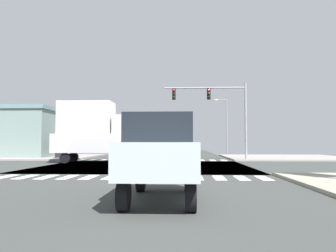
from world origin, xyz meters
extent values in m
cube|color=#373A38|center=(0.00, 0.00, -0.03)|extent=(14.00, 90.00, 0.05)
cube|color=#373A38|center=(0.00, 0.00, -0.03)|extent=(90.00, 12.00, 0.05)
cube|color=gray|center=(13.00, 12.00, 0.07)|extent=(12.00, 12.00, 0.14)
cube|color=gray|center=(-13.00, 12.00, 0.07)|extent=(12.00, 12.00, 0.14)
cube|color=white|center=(-5.75, -7.30, 0.00)|extent=(0.50, 2.00, 0.01)
cube|color=white|center=(-4.75, -7.30, 0.00)|extent=(0.50, 2.00, 0.01)
cube|color=white|center=(-3.75, -7.30, 0.00)|extent=(0.50, 2.00, 0.01)
cube|color=white|center=(-2.75, -7.30, 0.00)|extent=(0.50, 2.00, 0.01)
cube|color=white|center=(-1.75, -7.30, 0.00)|extent=(0.50, 2.00, 0.01)
cube|color=white|center=(-0.75, -7.30, 0.00)|extent=(0.50, 2.00, 0.01)
cube|color=white|center=(0.25, -7.30, 0.00)|extent=(0.50, 2.00, 0.01)
cube|color=white|center=(1.25, -7.30, 0.00)|extent=(0.50, 2.00, 0.01)
cube|color=white|center=(2.25, -7.30, 0.00)|extent=(0.50, 2.00, 0.01)
cube|color=white|center=(3.25, -7.30, 0.00)|extent=(0.50, 2.00, 0.01)
cube|color=white|center=(4.25, -7.30, 0.00)|extent=(0.50, 2.00, 0.01)
cube|color=white|center=(5.25, -7.30, 0.00)|extent=(0.50, 2.00, 0.01)
cube|color=white|center=(6.25, -7.30, 0.00)|extent=(0.50, 2.00, 0.01)
cube|color=white|center=(-6.75, 7.30, 0.00)|extent=(0.50, 2.00, 0.01)
cube|color=white|center=(-5.75, 7.30, 0.00)|extent=(0.50, 2.00, 0.01)
cube|color=white|center=(-4.75, 7.30, 0.00)|extent=(0.50, 2.00, 0.01)
cube|color=white|center=(-3.75, 7.30, 0.00)|extent=(0.50, 2.00, 0.01)
cube|color=white|center=(-2.75, 7.30, 0.00)|extent=(0.50, 2.00, 0.01)
cube|color=white|center=(-1.75, 7.30, 0.00)|extent=(0.50, 2.00, 0.01)
cube|color=white|center=(-0.75, 7.30, 0.00)|extent=(0.50, 2.00, 0.01)
cube|color=white|center=(0.25, 7.30, 0.00)|extent=(0.50, 2.00, 0.01)
cube|color=white|center=(1.25, 7.30, 0.00)|extent=(0.50, 2.00, 0.01)
cube|color=white|center=(2.25, 7.30, 0.00)|extent=(0.50, 2.00, 0.01)
cube|color=white|center=(3.25, 7.30, 0.00)|extent=(0.50, 2.00, 0.01)
cube|color=white|center=(4.25, 7.30, 0.00)|extent=(0.50, 2.00, 0.01)
cube|color=white|center=(5.25, 7.30, 0.00)|extent=(0.50, 2.00, 0.01)
cube|color=white|center=(6.25, 7.30, 0.00)|extent=(0.50, 2.00, 0.01)
cylinder|color=gray|center=(8.21, 7.06, 3.46)|extent=(0.20, 0.20, 6.93)
cylinder|color=gray|center=(4.56, 7.06, 6.53)|extent=(7.29, 0.14, 0.14)
cube|color=black|center=(4.92, 7.06, 5.98)|extent=(0.32, 0.40, 1.00)
sphere|color=red|center=(4.92, 6.82, 6.29)|extent=(0.22, 0.22, 0.22)
sphere|color=black|center=(4.92, 6.82, 5.98)|extent=(0.22, 0.22, 0.22)
sphere|color=black|center=(4.92, 6.82, 5.67)|extent=(0.22, 0.22, 0.22)
cube|color=black|center=(1.79, 7.06, 5.98)|extent=(0.32, 0.40, 1.00)
sphere|color=red|center=(1.79, 6.82, 6.29)|extent=(0.22, 0.22, 0.22)
sphere|color=black|center=(1.79, 6.82, 5.98)|extent=(0.22, 0.22, 0.22)
sphere|color=black|center=(1.79, 6.82, 5.67)|extent=(0.22, 0.22, 0.22)
cylinder|color=gray|center=(8.39, 21.16, 3.69)|extent=(0.16, 0.16, 7.37)
cylinder|color=gray|center=(7.69, 21.16, 7.27)|extent=(1.40, 0.10, 0.10)
ellipsoid|color=silver|center=(6.99, 21.16, 7.22)|extent=(0.60, 0.32, 0.20)
cube|color=gray|center=(-17.50, 13.00, 2.46)|extent=(12.96, 9.03, 4.91)
cube|color=slate|center=(-17.50, 13.00, 5.11)|extent=(13.26, 9.33, 0.40)
cube|color=black|center=(-9.52, 9.49, 0.90)|extent=(0.24, 2.20, 1.80)
cylinder|color=black|center=(-1.20, 37.82, 0.37)|extent=(0.26, 0.74, 0.74)
cylinder|color=black|center=(-2.80, 37.82, 0.37)|extent=(0.26, 0.74, 0.74)
cylinder|color=black|center=(-1.20, 41.29, 0.37)|extent=(0.26, 0.74, 0.74)
cylinder|color=black|center=(-2.80, 41.29, 0.37)|extent=(0.26, 0.74, 0.74)
cube|color=black|center=(-2.00, 39.55, 1.17)|extent=(2.00, 5.10, 0.86)
cube|color=black|center=(-2.00, 38.66, 1.97)|extent=(1.76, 1.78, 0.75)
cylinder|color=black|center=(-1.22, 9.37, 0.37)|extent=(0.26, 0.74, 0.74)
cylinder|color=black|center=(-2.78, 9.37, 0.37)|extent=(0.26, 0.74, 0.74)
cylinder|color=black|center=(-1.22, 12.50, 0.37)|extent=(0.26, 0.74, 0.74)
cylinder|color=black|center=(-2.78, 12.50, 0.37)|extent=(0.26, 0.74, 0.74)
cube|color=gold|center=(-2.00, 10.94, 1.18)|extent=(1.96, 4.60, 0.88)
cube|color=black|center=(-2.00, 10.94, 1.98)|extent=(1.69, 3.22, 0.72)
cylinder|color=black|center=(-1.60, 4.46, 0.40)|extent=(0.80, 0.26, 0.80)
cylinder|color=black|center=(-1.60, 2.54, 0.40)|extent=(0.80, 0.26, 0.80)
cylinder|color=black|center=(-6.49, 4.46, 0.40)|extent=(0.80, 0.26, 0.80)
cylinder|color=black|center=(-6.49, 2.54, 0.40)|extent=(0.80, 0.26, 0.80)
cube|color=silver|center=(-4.04, 3.50, 1.54)|extent=(7.20, 2.40, 1.49)
cube|color=white|center=(-5.12, 3.50, 3.57)|extent=(4.18, 2.30, 2.56)
cube|color=silver|center=(-1.88, 3.50, 3.03)|extent=(2.02, 2.11, 1.49)
cylinder|color=black|center=(-4.20, 36.15, 0.37)|extent=(0.26, 0.74, 0.74)
cylinder|color=black|center=(-5.80, 36.15, 0.37)|extent=(0.26, 0.74, 0.74)
cylinder|color=black|center=(-4.20, 39.62, 0.37)|extent=(0.26, 0.74, 0.74)
cylinder|color=black|center=(-5.80, 39.62, 0.37)|extent=(0.26, 0.74, 0.74)
cube|color=silver|center=(-5.00, 37.88, 1.17)|extent=(2.00, 5.10, 0.86)
cube|color=black|center=(-5.00, 36.99, 1.97)|extent=(1.76, 1.78, 0.75)
cylinder|color=black|center=(1.22, -11.58, 0.37)|extent=(0.26, 0.74, 0.74)
cylinder|color=black|center=(2.78, -11.58, 0.37)|extent=(0.26, 0.74, 0.74)
cylinder|color=black|center=(1.22, -14.71, 0.37)|extent=(0.26, 0.74, 0.74)
cylinder|color=black|center=(2.78, -14.71, 0.37)|extent=(0.26, 0.74, 0.74)
cube|color=#AEBABB|center=(2.00, -13.14, 1.18)|extent=(1.96, 4.60, 0.88)
cube|color=black|center=(2.00, -13.14, 1.98)|extent=(1.69, 3.22, 0.72)
camera|label=1|loc=(2.61, -22.38, 1.62)|focal=35.03mm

